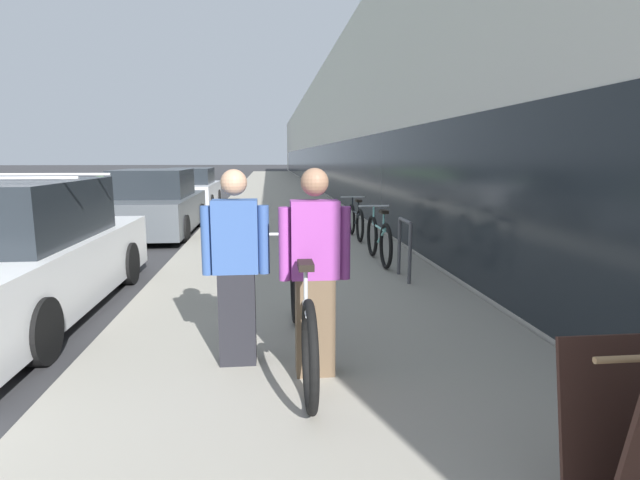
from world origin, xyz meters
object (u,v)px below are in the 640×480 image
cruiser_bike_nearest (379,239)px  vintage_roadster_curbside (155,205)px  bike_rack_hoop (405,243)px  parked_sedan_curbside (20,257)px  cruiser_bike_middle (356,221)px  tandem_bicycle (301,311)px  person_rider (315,273)px  person_bystander (236,268)px  parked_sedan_far (190,190)px

cruiser_bike_nearest → vintage_roadster_curbside: vintage_roadster_curbside is taller
bike_rack_hoop → vintage_roadster_curbside: bearing=130.7°
parked_sedan_curbside → vintage_roadster_curbside: parked_sedan_curbside is taller
bike_rack_hoop → cruiser_bike_nearest: bearing=95.2°
bike_rack_hoop → cruiser_bike_middle: (-0.06, 3.57, -0.15)m
tandem_bicycle → cruiser_bike_nearest: 4.08m
tandem_bicycle → vintage_roadster_curbside: 8.38m
person_rider → bike_rack_hoop: size_ratio=1.91×
person_rider → tandem_bicycle: bearing=105.7°
cruiser_bike_middle → vintage_roadster_curbside: vintage_roadster_curbside is taller
tandem_bicycle → vintage_roadster_curbside: (-2.89, 7.87, 0.17)m
tandem_bicycle → cruiser_bike_nearest: size_ratio=1.52×
tandem_bicycle → cruiser_bike_nearest: bearing=68.2°
bike_rack_hoop → cruiser_bike_middle: size_ratio=0.51×
person_bystander → cruiser_bike_middle: size_ratio=0.96×
person_rider → bike_rack_hoop: (1.53, 2.95, -0.30)m
cruiser_bike_nearest → parked_sedan_curbside: 4.99m
person_rider → vintage_roadster_curbside: bearing=110.0°
person_rider → cruiser_bike_middle: bearing=77.3°
person_rider → parked_sedan_far: person_rider is taller
bike_rack_hoop → parked_sedan_curbside: 4.75m
parked_sedan_curbside → parked_sedan_far: size_ratio=1.15×
person_bystander → bike_rack_hoop: bearing=51.2°
vintage_roadster_curbside → parked_sedan_far: (-0.03, 5.68, -0.03)m
person_rider → vintage_roadster_curbside: size_ratio=0.38×
parked_sedan_curbside → vintage_roadster_curbside: bearing=88.6°
tandem_bicycle → parked_sedan_curbside: (-3.04, 1.76, 0.18)m
tandem_bicycle → parked_sedan_far: (-2.92, 13.55, 0.14)m
parked_sedan_far → tandem_bicycle: bearing=-77.8°
person_rider → parked_sedan_curbside: size_ratio=0.34×
bike_rack_hoop → parked_sedan_curbside: size_ratio=0.18×
cruiser_bike_middle → vintage_roadster_curbside: bearing=159.5°
bike_rack_hoop → person_rider: bearing=-117.5°
cruiser_bike_nearest → parked_sedan_far: size_ratio=0.42×
vintage_roadster_curbside → parked_sedan_curbside: bearing=-91.4°
cruiser_bike_middle → parked_sedan_curbside: (-4.61, -4.45, 0.22)m
person_bystander → parked_sedan_curbside: (-2.52, 1.80, -0.22)m
tandem_bicycle → cruiser_bike_middle: bearing=75.9°
cruiser_bike_nearest → cruiser_bike_middle: bearing=88.9°
parked_sedan_curbside → vintage_roadster_curbside: size_ratio=1.11×
person_bystander → parked_sedan_far: person_bystander is taller
cruiser_bike_middle → parked_sedan_far: 8.61m
tandem_bicycle → parked_sedan_far: bearing=102.2°
cruiser_bike_nearest → vintage_roadster_curbside: size_ratio=0.41×
bike_rack_hoop → cruiser_bike_middle: cruiser_bike_middle is taller
cruiser_bike_nearest → cruiser_bike_middle: 2.42m
person_rider → parked_sedan_curbside: 3.77m
cruiser_bike_nearest → parked_sedan_far: parked_sedan_far is taller
tandem_bicycle → parked_sedan_curbside: parked_sedan_curbside is taller
tandem_bicycle → bike_rack_hoop: tandem_bicycle is taller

